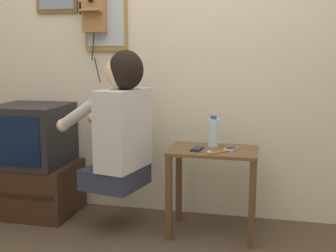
{
  "coord_description": "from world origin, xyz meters",
  "views": [
    {
      "loc": [
        0.68,
        -2.12,
        1.22
      ],
      "look_at": [
        0.06,
        0.57,
        0.75
      ],
      "focal_mm": 45.0,
      "sensor_mm": 36.0,
      "label": 1
    }
  ],
  "objects_px": {
    "person": "(120,123)",
    "toothbrush": "(217,152)",
    "wall_mirror": "(106,4)",
    "cell_phone_held": "(197,149)",
    "water_bottle": "(213,132)",
    "television": "(32,134)",
    "cell_phone_spare": "(231,148)",
    "wall_phone_antique": "(95,5)"
  },
  "relations": [
    {
      "from": "television",
      "to": "wall_mirror",
      "type": "height_order",
      "value": "wall_mirror"
    },
    {
      "from": "wall_mirror",
      "to": "cell_phone_held",
      "type": "distance_m",
      "value": 1.31
    },
    {
      "from": "wall_phone_antique",
      "to": "television",
      "type": "bearing_deg",
      "value": -155.92
    },
    {
      "from": "television",
      "to": "cell_phone_held",
      "type": "xyz_separation_m",
      "value": [
        1.29,
        -0.13,
        -0.02
      ]
    },
    {
      "from": "person",
      "to": "toothbrush",
      "type": "relative_size",
      "value": 7.19
    },
    {
      "from": "wall_phone_antique",
      "to": "cell_phone_held",
      "type": "xyz_separation_m",
      "value": [
        0.83,
        -0.34,
        -0.98
      ]
    },
    {
      "from": "wall_phone_antique",
      "to": "cell_phone_spare",
      "type": "xyz_separation_m",
      "value": [
        1.05,
        -0.27,
        -0.98
      ]
    },
    {
      "from": "television",
      "to": "wall_phone_antique",
      "type": "bearing_deg",
      "value": 24.08
    },
    {
      "from": "cell_phone_held",
      "to": "water_bottle",
      "type": "distance_m",
      "value": 0.19
    },
    {
      "from": "person",
      "to": "television",
      "type": "xyz_separation_m",
      "value": [
        -0.77,
        0.17,
        -0.14
      ]
    },
    {
      "from": "television",
      "to": "cell_phone_held",
      "type": "bearing_deg",
      "value": -5.85
    },
    {
      "from": "wall_phone_antique",
      "to": "cell_phone_spare",
      "type": "height_order",
      "value": "wall_phone_antique"
    },
    {
      "from": "wall_phone_antique",
      "to": "wall_mirror",
      "type": "height_order",
      "value": "wall_mirror"
    },
    {
      "from": "wall_mirror",
      "to": "cell_phone_spare",
      "type": "bearing_deg",
      "value": -17.49
    },
    {
      "from": "wall_mirror",
      "to": "cell_phone_spare",
      "type": "relative_size",
      "value": 5.05
    },
    {
      "from": "television",
      "to": "water_bottle",
      "type": "xyz_separation_m",
      "value": [
        1.38,
        0.0,
        0.07
      ]
    },
    {
      "from": "person",
      "to": "cell_phone_spare",
      "type": "bearing_deg",
      "value": -69.16
    },
    {
      "from": "cell_phone_spare",
      "to": "cell_phone_held",
      "type": "bearing_deg",
      "value": -146.17
    },
    {
      "from": "wall_phone_antique",
      "to": "cell_phone_held",
      "type": "distance_m",
      "value": 1.33
    },
    {
      "from": "wall_mirror",
      "to": "cell_phone_spare",
      "type": "distance_m",
      "value": 1.43
    },
    {
      "from": "wall_mirror",
      "to": "toothbrush",
      "type": "relative_size",
      "value": 5.27
    },
    {
      "from": "cell_phone_spare",
      "to": "toothbrush",
      "type": "bearing_deg",
      "value": -104.81
    },
    {
      "from": "wall_phone_antique",
      "to": "wall_mirror",
      "type": "xyz_separation_m",
      "value": [
        0.07,
        0.04,
        0.01
      ]
    },
    {
      "from": "wall_mirror",
      "to": "cell_phone_held",
      "type": "bearing_deg",
      "value": -26.28
    },
    {
      "from": "wall_mirror",
      "to": "television",
      "type": "bearing_deg",
      "value": -155.12
    },
    {
      "from": "wall_phone_antique",
      "to": "water_bottle",
      "type": "xyz_separation_m",
      "value": [
        0.92,
        -0.2,
        -0.89
      ]
    },
    {
      "from": "television",
      "to": "wall_phone_antique",
      "type": "height_order",
      "value": "wall_phone_antique"
    },
    {
      "from": "person",
      "to": "television",
      "type": "distance_m",
      "value": 0.8
    },
    {
      "from": "person",
      "to": "cell_phone_held",
      "type": "bearing_deg",
      "value": -73.19
    },
    {
      "from": "person",
      "to": "wall_phone_antique",
      "type": "height_order",
      "value": "wall_phone_antique"
    },
    {
      "from": "wall_mirror",
      "to": "toothbrush",
      "type": "xyz_separation_m",
      "value": [
        0.9,
        -0.44,
        -0.99
      ]
    },
    {
      "from": "cell_phone_spare",
      "to": "person",
      "type": "bearing_deg",
      "value": -155.35
    },
    {
      "from": "cell_phone_spare",
      "to": "toothbrush",
      "type": "relative_size",
      "value": 1.04
    },
    {
      "from": "person",
      "to": "cell_phone_spare",
      "type": "relative_size",
      "value": 6.89
    },
    {
      "from": "person",
      "to": "television",
      "type": "relative_size",
      "value": 1.79
    },
    {
      "from": "television",
      "to": "water_bottle",
      "type": "relative_size",
      "value": 2.47
    },
    {
      "from": "wall_mirror",
      "to": "water_bottle",
      "type": "distance_m",
      "value": 1.26
    },
    {
      "from": "person",
      "to": "wall_mirror",
      "type": "bearing_deg",
      "value": 43.56
    },
    {
      "from": "water_bottle",
      "to": "person",
      "type": "bearing_deg",
      "value": -164.46
    },
    {
      "from": "television",
      "to": "wall_phone_antique",
      "type": "distance_m",
      "value": 1.09
    },
    {
      "from": "wall_phone_antique",
      "to": "cell_phone_spare",
      "type": "bearing_deg",
      "value": -14.33
    },
    {
      "from": "person",
      "to": "toothbrush",
      "type": "distance_m",
      "value": 0.68
    }
  ]
}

